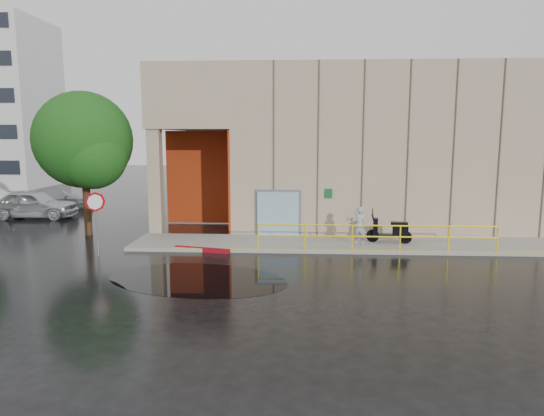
{
  "coord_description": "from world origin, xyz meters",
  "views": [
    {
      "loc": [
        1.09,
        -16.02,
        4.72
      ],
      "look_at": [
        0.08,
        3.0,
        1.85
      ],
      "focal_mm": 32.0,
      "sensor_mm": 36.0,
      "label": 1
    }
  ],
  "objects_px": {
    "stop_sign": "(96,210)",
    "car_c": "(58,199)",
    "tree_near": "(86,144)",
    "red_curb": "(202,250)",
    "car_a": "(33,204)",
    "person": "(359,226)",
    "scooter": "(390,223)"
  },
  "relations": [
    {
      "from": "person",
      "to": "scooter",
      "type": "xyz_separation_m",
      "value": [
        1.36,
        0.47,
        0.03
      ]
    },
    {
      "from": "person",
      "to": "car_c",
      "type": "relative_size",
      "value": 0.38
    },
    {
      "from": "red_curb",
      "to": "car_c",
      "type": "distance_m",
      "value": 16.09
    },
    {
      "from": "red_curb",
      "to": "tree_near",
      "type": "xyz_separation_m",
      "value": [
        -5.94,
        2.99,
        4.23
      ]
    },
    {
      "from": "car_a",
      "to": "person",
      "type": "bearing_deg",
      "value": -112.61
    },
    {
      "from": "car_c",
      "to": "tree_near",
      "type": "bearing_deg",
      "value": -170.68
    },
    {
      "from": "car_c",
      "to": "tree_near",
      "type": "xyz_separation_m",
      "value": [
        5.67,
        -8.14,
        3.69
      ]
    },
    {
      "from": "person",
      "to": "red_curb",
      "type": "bearing_deg",
      "value": 12.81
    },
    {
      "from": "person",
      "to": "car_c",
      "type": "bearing_deg",
      "value": -25.01
    },
    {
      "from": "red_curb",
      "to": "car_a",
      "type": "height_order",
      "value": "car_a"
    },
    {
      "from": "person",
      "to": "car_a",
      "type": "height_order",
      "value": "person"
    },
    {
      "from": "car_c",
      "to": "tree_near",
      "type": "height_order",
      "value": "tree_near"
    },
    {
      "from": "stop_sign",
      "to": "car_a",
      "type": "xyz_separation_m",
      "value": [
        -7.26,
        8.44,
        -1.04
      ]
    },
    {
      "from": "scooter",
      "to": "tree_near",
      "type": "bearing_deg",
      "value": -176.02
    },
    {
      "from": "scooter",
      "to": "car_c",
      "type": "bearing_deg",
      "value": 163.91
    },
    {
      "from": "stop_sign",
      "to": "car_c",
      "type": "bearing_deg",
      "value": 107.78
    },
    {
      "from": "car_c",
      "to": "tree_near",
      "type": "distance_m",
      "value": 10.58
    },
    {
      "from": "tree_near",
      "to": "person",
      "type": "bearing_deg",
      "value": -9.26
    },
    {
      "from": "tree_near",
      "to": "stop_sign",
      "type": "bearing_deg",
      "value": -63.03
    },
    {
      "from": "scooter",
      "to": "red_curb",
      "type": "height_order",
      "value": "scooter"
    },
    {
      "from": "red_curb",
      "to": "car_a",
      "type": "xyz_separation_m",
      "value": [
        -11.2,
        7.51,
        0.73
      ]
    },
    {
      "from": "person",
      "to": "tree_near",
      "type": "distance_m",
      "value": 13.02
    },
    {
      "from": "car_a",
      "to": "red_curb",
      "type": "bearing_deg",
      "value": -126.13
    },
    {
      "from": "car_a",
      "to": "car_c",
      "type": "height_order",
      "value": "car_a"
    },
    {
      "from": "red_curb",
      "to": "car_a",
      "type": "relative_size",
      "value": 0.5
    },
    {
      "from": "stop_sign",
      "to": "car_c",
      "type": "height_order",
      "value": "stop_sign"
    },
    {
      "from": "scooter",
      "to": "car_a",
      "type": "relative_size",
      "value": 0.4
    },
    {
      "from": "red_curb",
      "to": "scooter",
      "type": "bearing_deg",
      "value": 10.38
    },
    {
      "from": "car_c",
      "to": "person",
      "type": "bearing_deg",
      "value": -144.86
    },
    {
      "from": "tree_near",
      "to": "car_a",
      "type": "bearing_deg",
      "value": 139.36
    },
    {
      "from": "person",
      "to": "car_c",
      "type": "distance_m",
      "value": 20.75
    },
    {
      "from": "scooter",
      "to": "car_c",
      "type": "relative_size",
      "value": 0.45
    }
  ]
}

